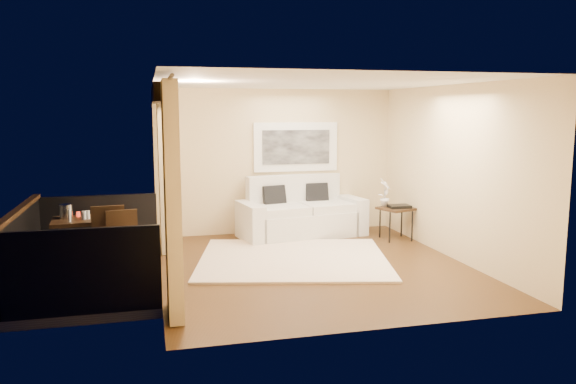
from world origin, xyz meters
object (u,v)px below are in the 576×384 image
object	(u,v)px
side_table	(396,211)
orchid	(385,192)
bistro_table	(77,225)
balcony_chair_near	(123,240)
sofa	(300,214)
ice_bucket	(66,211)
balcony_chair_far	(109,235)

from	to	relation	value
side_table	orchid	distance (m)	0.38
orchid	bistro_table	size ratio (longest dim) A/B	0.66
side_table	bistro_table	world-z (taller)	bistro_table
orchid	balcony_chair_near	world-z (taller)	orchid
sofa	side_table	size ratio (longest dim) A/B	3.54
bistro_table	ice_bucket	size ratio (longest dim) A/B	3.95
side_table	orchid	size ratio (longest dim) A/B	1.32
orchid	balcony_chair_far	world-z (taller)	orchid
bistro_table	side_table	bearing A→B (deg)	9.35
sofa	balcony_chair_near	size ratio (longest dim) A/B	2.51
orchid	bistro_table	xyz separation A→B (m)	(-5.12, -1.00, -0.13)
sofa	ice_bucket	size ratio (longest dim) A/B	12.08
balcony_chair_far	balcony_chair_near	size ratio (longest dim) A/B	1.05
sofa	orchid	world-z (taller)	orchid
sofa	ice_bucket	xyz separation A→B (m)	(-3.86, -1.54, 0.50)
side_table	balcony_chair_far	xyz separation A→B (m)	(-4.85, -1.11, 0.07)
ice_bucket	balcony_chair_far	bearing A→B (deg)	-29.64
bistro_table	balcony_chair_far	size ratio (longest dim) A/B	0.78
orchid	bistro_table	bearing A→B (deg)	-168.91
side_table	bistro_table	xyz separation A→B (m)	(-5.29, -0.87, 0.18)
balcony_chair_far	ice_bucket	distance (m)	0.74
orchid	ice_bucket	size ratio (longest dim) A/B	2.60
balcony_chair_far	side_table	bearing A→B (deg)	-171.12
side_table	orchid	world-z (taller)	orchid
sofa	bistro_table	bearing A→B (deg)	-165.50
bistro_table	balcony_chair_near	bearing A→B (deg)	-37.47
sofa	side_table	bearing A→B (deg)	-35.31
ice_bucket	balcony_chair_near	bearing A→B (deg)	-36.59
balcony_chair_far	sofa	bearing A→B (deg)	-154.18
balcony_chair_far	orchid	bearing A→B (deg)	-169.15
sofa	side_table	world-z (taller)	sofa
side_table	ice_bucket	distance (m)	5.50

